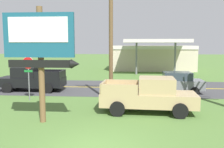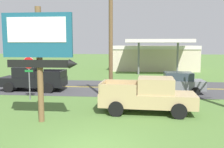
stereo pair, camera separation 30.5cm
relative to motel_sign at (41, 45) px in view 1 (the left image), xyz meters
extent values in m
cube|color=#3D3D3F|center=(2.93, 10.07, -3.70)|extent=(140.00, 8.00, 0.02)
cube|color=gold|center=(2.93, 10.07, -3.69)|extent=(126.00, 0.20, 0.01)
cylinder|color=brown|center=(-0.07, 0.14, -0.96)|extent=(0.28, 0.28, 5.52)
cube|color=#19516B|center=(-0.07, -0.04, 0.47)|extent=(3.33, 0.16, 2.06)
cube|color=white|center=(-0.07, -0.13, 0.72)|extent=(2.80, 0.03, 1.15)
cube|color=black|center=(-0.07, -0.04, -0.85)|extent=(2.99, 0.12, 0.36)
cone|color=black|center=(1.63, -0.04, -0.85)|extent=(0.40, 0.44, 0.44)
cylinder|color=slate|center=(-2.62, 4.60, -2.61)|extent=(0.08, 0.08, 2.20)
cylinder|color=red|center=(-2.62, 4.57, -1.16)|extent=(0.76, 0.03, 0.76)
cylinder|color=white|center=(-2.62, 4.59, -1.16)|extent=(0.80, 0.01, 0.80)
cube|color=#19722D|center=(-2.62, 4.57, -1.71)|extent=(0.56, 0.03, 0.14)
cylinder|color=brown|center=(2.90, 4.53, 0.64)|extent=(0.26, 0.26, 8.70)
cube|color=beige|center=(7.25, 26.07, -1.91)|extent=(12.00, 6.00, 3.60)
cube|color=silver|center=(7.25, 23.02, -0.36)|extent=(12.00, 0.12, 0.50)
cube|color=silver|center=(7.25, 20.07, 0.49)|extent=(8.00, 5.00, 0.40)
cylinder|color=slate|center=(4.85, 20.07, -1.61)|extent=(0.24, 0.24, 4.20)
cylinder|color=slate|center=(9.65, 20.07, -1.61)|extent=(0.24, 0.24, 4.20)
cube|color=tan|center=(5.16, 2.28, -2.95)|extent=(5.29, 2.22, 0.72)
cube|color=tan|center=(5.61, 2.26, -2.17)|extent=(1.99, 1.89, 0.84)
cube|color=#28333D|center=(6.49, 2.21, -2.17)|extent=(0.18, 1.66, 0.71)
cube|color=tan|center=(3.68, 3.28, -2.31)|extent=(1.95, 0.22, 0.56)
cube|color=tan|center=(3.59, 1.44, -2.31)|extent=(1.95, 0.22, 0.56)
cube|color=tan|center=(2.66, 2.41, -2.31)|extent=(0.21, 1.88, 0.56)
cylinder|color=black|center=(6.82, 3.18, -3.31)|extent=(0.81, 0.32, 0.80)
cylinder|color=black|center=(6.72, 1.22, -3.31)|extent=(0.81, 0.32, 0.80)
cylinder|color=black|center=(3.60, 3.34, -3.31)|extent=(0.81, 0.32, 0.80)
cylinder|color=black|center=(3.50, 1.38, -3.31)|extent=(0.81, 0.32, 0.80)
cube|color=black|center=(-3.84, 8.07, -2.95)|extent=(5.20, 1.96, 0.72)
cube|color=black|center=(-4.29, 8.07, -2.17)|extent=(1.90, 1.80, 0.84)
cube|color=#28333D|center=(-5.18, 8.07, -2.17)|extent=(0.10, 1.66, 0.71)
cube|color=black|center=(-2.31, 7.15, -2.31)|extent=(1.95, 0.12, 0.56)
cube|color=black|center=(-2.31, 8.99, -2.31)|extent=(1.95, 0.12, 0.56)
cube|color=black|center=(-1.34, 8.07, -2.31)|extent=(0.12, 1.88, 0.56)
cylinder|color=black|center=(-5.45, 7.09, -3.31)|extent=(0.80, 0.28, 0.80)
cylinder|color=black|center=(-5.45, 9.05, -3.31)|extent=(0.80, 0.28, 0.80)
cylinder|color=black|center=(-2.22, 7.09, -3.31)|extent=(0.80, 0.28, 0.80)
cylinder|color=black|center=(-2.22, 9.05, -3.31)|extent=(0.80, 0.28, 0.80)
cube|color=slate|center=(7.63, 8.07, -3.03)|extent=(4.20, 1.76, 0.72)
cube|color=#2D3842|center=(7.78, 8.07, -2.37)|extent=(2.10, 1.56, 0.60)
cylinder|color=black|center=(6.32, 7.19, -3.39)|extent=(0.64, 0.24, 0.64)
cylinder|color=black|center=(6.32, 8.95, -3.39)|extent=(0.64, 0.24, 0.64)
cylinder|color=black|center=(8.93, 7.19, -3.39)|extent=(0.64, 0.24, 0.64)
cylinder|color=black|center=(8.93, 8.95, -3.39)|extent=(0.64, 0.24, 0.64)
camera|label=1|loc=(4.20, -11.29, 0.04)|focal=39.66mm
camera|label=2|loc=(4.51, -11.26, 0.04)|focal=39.66mm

